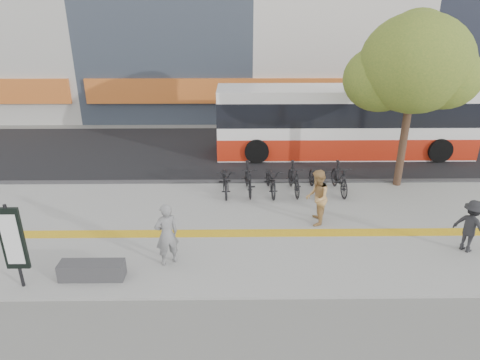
{
  "coord_description": "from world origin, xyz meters",
  "views": [
    {
      "loc": [
        0.99,
        -9.97,
        6.35
      ],
      "look_at": [
        1.13,
        2.0,
        1.41
      ],
      "focal_mm": 31.16,
      "sensor_mm": 36.0,
      "label": 1
    }
  ],
  "objects_px": {
    "bench": "(92,270)",
    "street_tree": "(413,66)",
    "signboard": "(13,240)",
    "bus": "(344,123)",
    "seated_woman": "(167,234)",
    "pedestrian_dark": "(471,226)",
    "pedestrian_tan": "(317,198)"
  },
  "relations": [
    {
      "from": "bench",
      "to": "street_tree",
      "type": "xyz_separation_m",
      "value": [
        9.78,
        6.02,
        4.21
      ]
    },
    {
      "from": "signboard",
      "to": "bus",
      "type": "distance_m",
      "value": 14.25
    },
    {
      "from": "street_tree",
      "to": "seated_woman",
      "type": "distance_m",
      "value": 10.25
    },
    {
      "from": "signboard",
      "to": "street_tree",
      "type": "xyz_separation_m",
      "value": [
        11.38,
        6.33,
        3.15
      ]
    },
    {
      "from": "bus",
      "to": "pedestrian_dark",
      "type": "height_order",
      "value": "bus"
    },
    {
      "from": "bench",
      "to": "pedestrian_tan",
      "type": "relative_size",
      "value": 0.9
    },
    {
      "from": "signboard",
      "to": "bus",
      "type": "relative_size",
      "value": 0.19
    },
    {
      "from": "bench",
      "to": "street_tree",
      "type": "distance_m",
      "value": 12.23
    },
    {
      "from": "bus",
      "to": "pedestrian_tan",
      "type": "xyz_separation_m",
      "value": [
        -2.45,
        -6.89,
        -0.54
      ]
    },
    {
      "from": "bus",
      "to": "pedestrian_tan",
      "type": "height_order",
      "value": "bus"
    },
    {
      "from": "pedestrian_tan",
      "to": "bus",
      "type": "bearing_deg",
      "value": 171.09
    },
    {
      "from": "bus",
      "to": "seated_woman",
      "type": "distance_m",
      "value": 11.29
    },
    {
      "from": "bench",
      "to": "bus",
      "type": "height_order",
      "value": "bus"
    },
    {
      "from": "signboard",
      "to": "street_tree",
      "type": "bearing_deg",
      "value": 29.07
    },
    {
      "from": "street_tree",
      "to": "pedestrian_tan",
      "type": "height_order",
      "value": "street_tree"
    },
    {
      "from": "signboard",
      "to": "pedestrian_dark",
      "type": "height_order",
      "value": "signboard"
    },
    {
      "from": "bus",
      "to": "street_tree",
      "type": "bearing_deg",
      "value": -71.47
    },
    {
      "from": "seated_woman",
      "to": "pedestrian_dark",
      "type": "bearing_deg",
      "value": 154.97
    },
    {
      "from": "signboard",
      "to": "pedestrian_tan",
      "type": "height_order",
      "value": "signboard"
    },
    {
      "from": "signboard",
      "to": "street_tree",
      "type": "distance_m",
      "value": 13.4
    },
    {
      "from": "pedestrian_tan",
      "to": "pedestrian_dark",
      "type": "bearing_deg",
      "value": 78.42
    },
    {
      "from": "street_tree",
      "to": "pedestrian_tan",
      "type": "relative_size",
      "value": 3.56
    },
    {
      "from": "pedestrian_tan",
      "to": "pedestrian_dark",
      "type": "xyz_separation_m",
      "value": [
        3.95,
        -1.62,
        -0.13
      ]
    },
    {
      "from": "street_tree",
      "to": "seated_woman",
      "type": "bearing_deg",
      "value": -146.12
    },
    {
      "from": "pedestrian_dark",
      "to": "signboard",
      "type": "bearing_deg",
      "value": 63.49
    },
    {
      "from": "bus",
      "to": "pedestrian_dark",
      "type": "distance_m",
      "value": 8.66
    },
    {
      "from": "signboard",
      "to": "street_tree",
      "type": "relative_size",
      "value": 0.35
    },
    {
      "from": "signboard",
      "to": "seated_woman",
      "type": "relative_size",
      "value": 1.28
    },
    {
      "from": "bench",
      "to": "street_tree",
      "type": "relative_size",
      "value": 0.25
    },
    {
      "from": "street_tree",
      "to": "pedestrian_dark",
      "type": "height_order",
      "value": "street_tree"
    },
    {
      "from": "signboard",
      "to": "bus",
      "type": "height_order",
      "value": "bus"
    },
    {
      "from": "bus",
      "to": "pedestrian_tan",
      "type": "distance_m",
      "value": 7.33
    }
  ]
}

